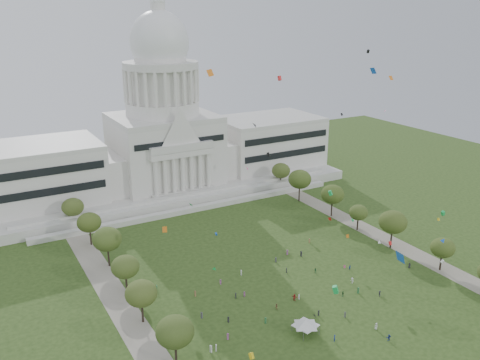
% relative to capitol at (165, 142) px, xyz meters
% --- Properties ---
extents(ground, '(400.00, 400.00, 0.00)m').
position_rel_capitol_xyz_m(ground, '(0.00, -113.59, -22.30)').
color(ground, '#2A4217').
rests_on(ground, ground).
extents(capitol, '(160.00, 64.50, 91.30)m').
position_rel_capitol_xyz_m(capitol, '(0.00, 0.00, 0.00)').
color(capitol, beige).
rests_on(capitol, ground).
extents(path_left, '(8.00, 160.00, 0.04)m').
position_rel_capitol_xyz_m(path_left, '(-48.00, -83.59, -22.28)').
color(path_left, gray).
rests_on(path_left, ground).
extents(path_right, '(8.00, 160.00, 0.04)m').
position_rel_capitol_xyz_m(path_right, '(48.00, -83.59, -22.28)').
color(path_right, gray).
rests_on(path_right, ground).
extents(row_tree_l_1, '(8.86, 8.86, 12.59)m').
position_rel_capitol_xyz_m(row_tree_l_1, '(-44.07, -116.55, -13.34)').
color(row_tree_l_1, black).
rests_on(row_tree_l_1, ground).
extents(row_tree_r_1, '(7.58, 7.58, 10.78)m').
position_rel_capitol_xyz_m(row_tree_r_1, '(46.22, -115.34, -14.64)').
color(row_tree_r_1, black).
rests_on(row_tree_r_1, ground).
extents(row_tree_l_2, '(8.42, 8.42, 11.97)m').
position_rel_capitol_xyz_m(row_tree_l_2, '(-45.04, -96.29, -13.79)').
color(row_tree_l_2, black).
rests_on(row_tree_l_2, ground).
extents(row_tree_r_2, '(9.55, 9.55, 13.58)m').
position_rel_capitol_xyz_m(row_tree_r_2, '(44.17, -96.15, -12.64)').
color(row_tree_r_2, black).
rests_on(row_tree_r_2, ground).
extents(row_tree_l_3, '(8.12, 8.12, 11.55)m').
position_rel_capitol_xyz_m(row_tree_l_3, '(-44.09, -79.67, -14.09)').
color(row_tree_l_3, black).
rests_on(row_tree_l_3, ground).
extents(row_tree_r_3, '(7.01, 7.01, 9.98)m').
position_rel_capitol_xyz_m(row_tree_r_3, '(44.40, -79.10, -15.21)').
color(row_tree_r_3, black).
rests_on(row_tree_r_3, ground).
extents(row_tree_l_4, '(9.29, 9.29, 13.21)m').
position_rel_capitol_xyz_m(row_tree_l_4, '(-44.08, -61.17, -12.90)').
color(row_tree_l_4, black).
rests_on(row_tree_l_4, ground).
extents(row_tree_r_4, '(9.19, 9.19, 13.06)m').
position_rel_capitol_xyz_m(row_tree_r_4, '(44.76, -63.55, -13.01)').
color(row_tree_r_4, black).
rests_on(row_tree_r_4, ground).
extents(row_tree_l_5, '(8.33, 8.33, 11.85)m').
position_rel_capitol_xyz_m(row_tree_l_5, '(-45.22, -42.58, -13.88)').
color(row_tree_l_5, black).
rests_on(row_tree_l_5, ground).
extents(row_tree_r_5, '(9.82, 9.82, 13.96)m').
position_rel_capitol_xyz_m(row_tree_r_5, '(43.49, -43.40, -12.37)').
color(row_tree_r_5, black).
rests_on(row_tree_r_5, ground).
extents(row_tree_l_6, '(8.19, 8.19, 11.64)m').
position_rel_capitol_xyz_m(row_tree_l_6, '(-46.87, -24.45, -14.02)').
color(row_tree_l_6, black).
rests_on(row_tree_l_6, ground).
extents(row_tree_r_6, '(8.42, 8.42, 11.97)m').
position_rel_capitol_xyz_m(row_tree_r_6, '(45.96, -25.46, -13.79)').
color(row_tree_r_6, black).
rests_on(row_tree_r_6, ground).
extents(event_tent, '(9.12, 9.12, 4.12)m').
position_rel_capitol_xyz_m(event_tent, '(-10.80, -121.32, -19.10)').
color(event_tent, '#4C4C4C').
rests_on(event_tent, ground).
extents(person_0, '(1.06, 0.93, 1.83)m').
position_rel_capitol_xyz_m(person_0, '(38.74, -109.70, -21.38)').
color(person_0, '#26262B').
rests_on(person_0, ground).
extents(person_2, '(0.86, 0.68, 1.55)m').
position_rel_capitol_xyz_m(person_2, '(21.48, -101.29, -21.52)').
color(person_2, navy).
rests_on(person_2, ground).
extents(person_3, '(0.79, 1.29, 1.88)m').
position_rel_capitol_xyz_m(person_3, '(16.33, -108.11, -21.35)').
color(person_3, silver).
rests_on(person_3, ground).
extents(person_4, '(0.81, 1.13, 1.73)m').
position_rel_capitol_xyz_m(person_4, '(9.03, -112.45, -21.43)').
color(person_4, '#33723F').
rests_on(person_4, ground).
extents(person_5, '(1.55, 1.94, 1.97)m').
position_rel_capitol_xyz_m(person_5, '(-4.26, -107.31, -21.31)').
color(person_5, '#B21E1E').
rests_on(person_5, ground).
extents(person_6, '(0.88, 1.07, 1.87)m').
position_rel_capitol_xyz_m(person_6, '(5.96, -129.02, -21.36)').
color(person_6, silver).
rests_on(person_6, ground).
extents(person_7, '(0.80, 0.86, 1.90)m').
position_rel_capitol_xyz_m(person_7, '(-6.64, -127.68, -21.35)').
color(person_7, navy).
rests_on(person_7, ground).
extents(person_8, '(1.04, 0.99, 1.83)m').
position_rel_capitol_xyz_m(person_8, '(-11.27, -108.72, -21.38)').
color(person_8, olive).
rests_on(person_8, ground).
extents(person_9, '(0.88, 1.28, 1.80)m').
position_rel_capitol_xyz_m(person_9, '(18.19, -117.72, -21.40)').
color(person_9, '#26262B').
rests_on(person_9, ground).
extents(person_10, '(0.88, 1.14, 1.72)m').
position_rel_capitol_xyz_m(person_10, '(10.67, -97.59, -21.44)').
color(person_10, '#33723F').
rests_on(person_10, ground).
extents(person_11, '(1.65, 0.80, 1.72)m').
position_rel_capitol_xyz_m(person_11, '(5.40, -134.04, -21.44)').
color(person_11, navy).
rests_on(person_11, ground).
extents(distant_crowd, '(64.71, 42.16, 1.95)m').
position_rel_capitol_xyz_m(distant_crowd, '(-13.61, -99.44, -21.43)').
color(distant_crowd, silver).
rests_on(distant_crowd, ground).
extents(kite_swarm, '(76.90, 109.69, 64.52)m').
position_rel_capitol_xyz_m(kite_swarm, '(-1.92, -106.28, 3.36)').
color(kite_swarm, black).
rests_on(kite_swarm, ground).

